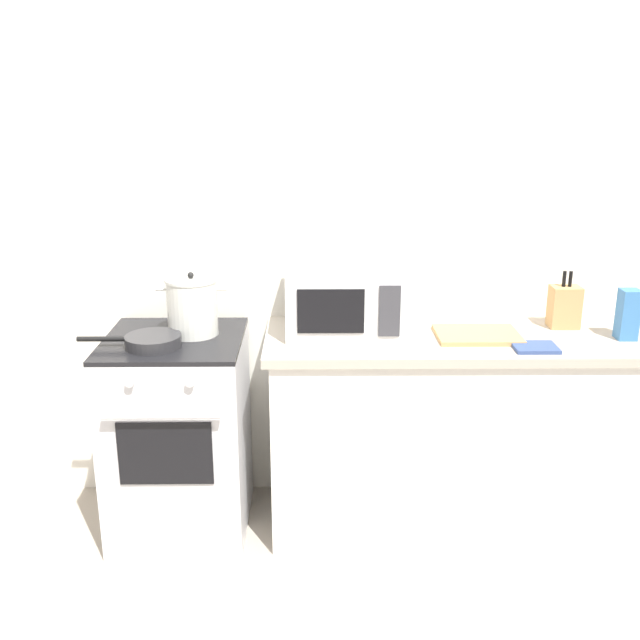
# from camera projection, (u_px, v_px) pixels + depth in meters

# --- Properties ---
(ground_plane) EXTENTS (10.00, 10.00, 0.00)m
(ground_plane) POSITION_uv_depth(u_px,v_px,m) (248.00, 607.00, 2.85)
(ground_plane) COLOR #9E9384
(back_wall) EXTENTS (4.40, 0.10, 2.50)m
(back_wall) POSITION_uv_depth(u_px,v_px,m) (321.00, 246.00, 3.41)
(back_wall) COLOR silver
(back_wall) RESTS_ON ground_plane
(lower_cabinet_right) EXTENTS (1.64, 0.56, 0.88)m
(lower_cabinet_right) POSITION_uv_depth(u_px,v_px,m) (453.00, 435.00, 3.32)
(lower_cabinet_right) COLOR white
(lower_cabinet_right) RESTS_ON ground_plane
(countertop_right) EXTENTS (1.70, 0.60, 0.04)m
(countertop_right) POSITION_uv_depth(u_px,v_px,m) (458.00, 340.00, 3.18)
(countertop_right) COLOR #ADA393
(countertop_right) RESTS_ON lower_cabinet_right
(stove) EXTENTS (0.60, 0.64, 0.92)m
(stove) POSITION_uv_depth(u_px,v_px,m) (179.00, 434.00, 3.28)
(stove) COLOR silver
(stove) RESTS_ON ground_plane
(stock_pot) EXTENTS (0.31, 0.22, 0.28)m
(stock_pot) POSITION_uv_depth(u_px,v_px,m) (192.00, 306.00, 3.16)
(stock_pot) COLOR silver
(stock_pot) RESTS_ON stove
(frying_pan) EXTENTS (0.44, 0.24, 0.05)m
(frying_pan) POSITION_uv_depth(u_px,v_px,m) (152.00, 341.00, 3.03)
(frying_pan) COLOR #28282B
(frying_pan) RESTS_ON stove
(microwave) EXTENTS (0.50, 0.37, 0.30)m
(microwave) POSITION_uv_depth(u_px,v_px,m) (343.00, 299.00, 3.18)
(microwave) COLOR white
(microwave) RESTS_ON countertop_right
(cutting_board) EXTENTS (0.36, 0.26, 0.02)m
(cutting_board) POSITION_uv_depth(u_px,v_px,m) (477.00, 335.00, 3.16)
(cutting_board) COLOR tan
(cutting_board) RESTS_ON countertop_right
(knife_block) EXTENTS (0.13, 0.10, 0.26)m
(knife_block) POSITION_uv_depth(u_px,v_px,m) (564.00, 306.00, 3.27)
(knife_block) COLOR tan
(knife_block) RESTS_ON countertop_right
(pasta_box) EXTENTS (0.08, 0.08, 0.22)m
(pasta_box) POSITION_uv_depth(u_px,v_px,m) (628.00, 314.00, 3.10)
(pasta_box) COLOR teal
(pasta_box) RESTS_ON countertop_right
(oven_mitt) EXTENTS (0.18, 0.14, 0.02)m
(oven_mitt) POSITION_uv_depth(u_px,v_px,m) (535.00, 347.00, 3.01)
(oven_mitt) COLOR #33477A
(oven_mitt) RESTS_ON countertop_right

